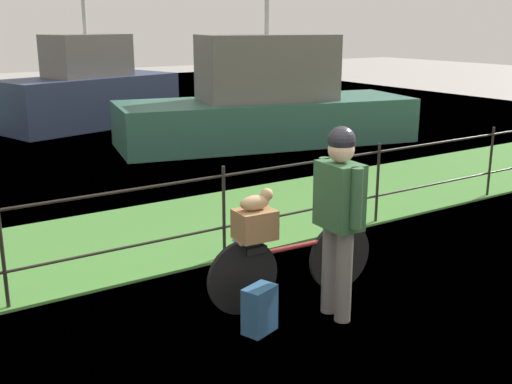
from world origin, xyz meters
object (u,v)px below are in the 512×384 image
wooden_crate (255,224)px  backpack_on_paving (260,309)px  moored_boat_far (90,92)px  cyclist_person (339,207)px  moored_boat_mid (267,105)px  bicycle_main (292,264)px  terrier_dog (257,201)px

wooden_crate → backpack_on_paving: (-0.19, -0.36, -0.61)m
moored_boat_far → cyclist_person: bearing=-98.6°
backpack_on_paving → moored_boat_mid: (4.76, 6.85, 0.61)m
bicycle_main → terrier_dog: terrier_dog is taller
terrier_dog → cyclist_person: bearing=-43.9°
cyclist_person → terrier_dog: bearing=136.1°
cyclist_person → moored_boat_far: (1.70, 11.21, -0.17)m
bicycle_main → wooden_crate: size_ratio=5.18×
wooden_crate → moored_boat_mid: (4.57, 6.49, -0.00)m
wooden_crate → cyclist_person: 0.74m
terrier_dog → backpack_on_paving: 0.91m
terrier_dog → moored_boat_far: (2.20, 10.72, -0.18)m
bicycle_main → terrier_dog: (-0.36, 0.02, 0.66)m
moored_boat_mid → moored_boat_far: bearing=119.0°
terrier_dog → moored_boat_far: size_ratio=0.07×
bicycle_main → terrier_dog: size_ratio=5.43×
cyclist_person → backpack_on_paving: (-0.72, 0.13, -0.80)m
moored_boat_mid → moored_boat_far: size_ratio=1.41×
bicycle_main → backpack_on_paving: 0.69m
backpack_on_paving → terrier_dog: bearing=40.2°
bicycle_main → cyclist_person: bearing=-73.2°
bicycle_main → cyclist_person: size_ratio=1.03×
bicycle_main → moored_boat_mid: (4.18, 6.51, 0.45)m
wooden_crate → moored_boat_far: 10.95m
cyclist_person → wooden_crate: bearing=137.4°
bicycle_main → backpack_on_paving: size_ratio=4.33×
moored_boat_far → moored_boat_mid: bearing=-61.0°
bicycle_main → moored_boat_mid: moored_boat_mid is taller
terrier_dog → moored_boat_far: moored_boat_far is taller
bicycle_main → cyclist_person: cyclist_person is taller
backpack_on_paving → moored_boat_mid: bearing=36.3°
moored_boat_mid → moored_boat_far: (-2.34, 4.23, 0.02)m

